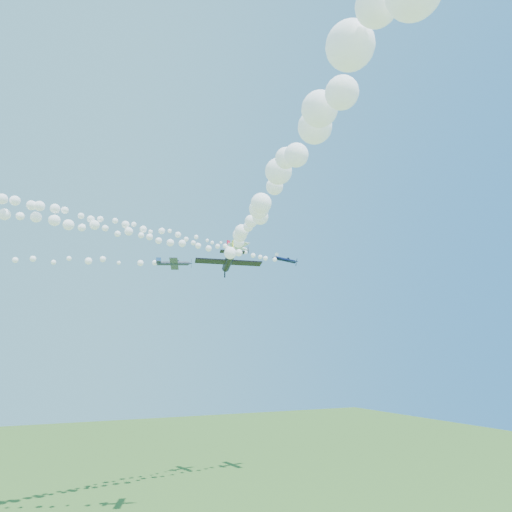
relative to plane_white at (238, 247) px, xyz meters
name	(u,v)px	position (x,y,z in m)	size (l,w,h in m)	color
ground	(226,504)	(-4.17, -5.47, -51.60)	(260.00, 260.00, 0.00)	#34531F
plane_white	(238,247)	(0.00, 0.00, 0.00)	(6.52, 6.81, 2.22)	white
smoke_trail_white	(55,209)	(-38.68, -10.86, -0.29)	(73.70, 22.41, 2.80)	white
plane_navy	(286,260)	(12.32, -0.49, -1.90)	(7.08, 7.39, 2.37)	#0C1435
smoke_trail_navy	(104,229)	(-30.16, -8.58, -2.09)	(80.85, 17.50, 2.80)	white
plane_grey	(174,263)	(-18.96, -16.81, -9.10)	(6.26, 6.62, 1.75)	#363E4F
plane_black	(229,261)	(-17.44, -38.98, -13.24)	(8.58, 8.08, 3.17)	black
smoke_trail_black	(365,38)	(-26.89, -77.39, -13.47)	(19.99, 72.22, 3.23)	white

